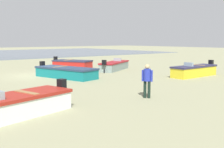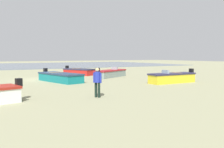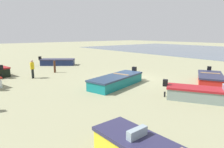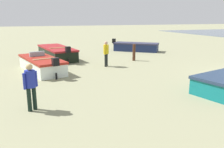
% 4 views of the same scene
% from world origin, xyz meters
% --- Properties ---
extents(boat_black_3, '(5.35, 2.56, 1.19)m').
position_xyz_m(boat_black_3, '(9.70, 9.10, 0.44)').
color(boat_black_3, black).
rests_on(boat_black_3, ground).
extents(boat_navy_5, '(3.69, 4.11, 1.10)m').
position_xyz_m(boat_navy_5, '(11.26, 1.65, 0.40)').
color(boat_navy_5, navy).
rests_on(boat_navy_5, ground).
extents(boat_white_6, '(4.68, 2.58, 1.12)m').
position_xyz_m(boat_white_6, '(5.53, 10.49, 0.41)').
color(boat_white_6, white).
rests_on(boat_white_6, ground).
extents(mooring_post_near_water, '(0.21, 0.21, 1.20)m').
position_xyz_m(mooring_post_near_water, '(6.84, 3.92, 0.60)').
color(mooring_post_near_water, '#4B2C1C').
rests_on(mooring_post_near_water, ground).
extents(beach_walker_foreground, '(0.47, 0.50, 1.62)m').
position_xyz_m(beach_walker_foreground, '(-0.54, 11.19, 0.95)').
color(beach_walker_foreground, black).
rests_on(beach_walker_foreground, ground).
extents(beach_walker_distant, '(0.48, 0.48, 1.62)m').
position_xyz_m(beach_walker_distant, '(5.56, 6.49, 0.95)').
color(beach_walker_distant, black).
rests_on(beach_walker_distant, ground).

